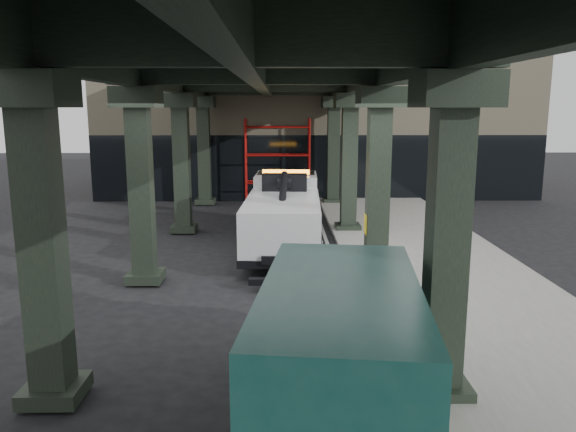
{
  "coord_description": "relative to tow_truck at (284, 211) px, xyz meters",
  "views": [
    {
      "loc": [
        0.11,
        -12.1,
        4.5
      ],
      "look_at": [
        0.32,
        2.36,
        1.7
      ],
      "focal_mm": 35.0,
      "sensor_mm": 36.0,
      "label": 1
    }
  ],
  "objects": [
    {
      "name": "scaffolding",
      "position": [
        -0.25,
        9.0,
        0.89
      ],
      "size": [
        3.08,
        0.88,
        4.0
      ],
      "color": "#AD100D",
      "rests_on": "ground"
    },
    {
      "name": "tow_truck",
      "position": [
        0.0,
        0.0,
        0.0
      ],
      "size": [
        2.54,
        7.72,
        2.5
      ],
      "rotation": [
        0.0,
        0.0,
        -0.04
      ],
      "color": "black",
      "rests_on": "ground"
    },
    {
      "name": "lane_stripe",
      "position": [
        1.45,
        -3.64,
        -1.21
      ],
      "size": [
        0.12,
        38.0,
        0.01
      ],
      "primitive_type": "cube",
      "color": "silver",
      "rests_on": "ground"
    },
    {
      "name": "towed_van",
      "position": [
        0.68,
        -10.51,
        -0.01
      ],
      "size": [
        2.77,
        5.76,
        2.25
      ],
      "rotation": [
        0.0,
        0.0,
        -0.12
      ],
      "color": "#13443D",
      "rests_on": "ground"
    },
    {
      "name": "sidewalk",
      "position": [
        4.25,
        -3.64,
        -1.14
      ],
      "size": [
        5.0,
        40.0,
        0.15
      ],
      "primitive_type": "cube",
      "color": "gray",
      "rests_on": "ground"
    },
    {
      "name": "building",
      "position": [
        1.75,
        14.36,
        2.78
      ],
      "size": [
        22.0,
        10.0,
        8.0
      ],
      "primitive_type": "cube",
      "color": "#C6B793",
      "rests_on": "ground"
    },
    {
      "name": "viaduct",
      "position": [
        -0.65,
        -3.64,
        4.24
      ],
      "size": [
        7.4,
        32.0,
        6.4
      ],
      "color": "black",
      "rests_on": "ground"
    },
    {
      "name": "ground",
      "position": [
        -0.25,
        -5.64,
        -1.22
      ],
      "size": [
        90.0,
        90.0,
        0.0
      ],
      "primitive_type": "plane",
      "color": "black",
      "rests_on": "ground"
    }
  ]
}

